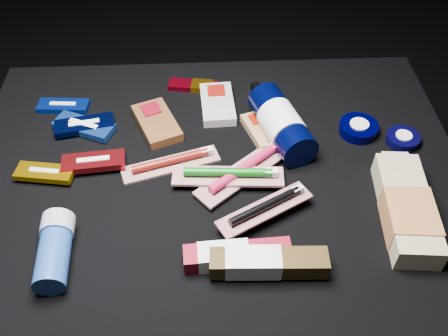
{
  "coord_description": "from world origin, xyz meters",
  "views": [
    {
      "loc": [
        -0.02,
        -0.65,
        1.11
      ],
      "look_at": [
        0.01,
        0.01,
        0.42
      ],
      "focal_mm": 40.0,
      "sensor_mm": 36.0,
      "label": 1
    }
  ],
  "objects_px": {
    "lotion_bottle": "(281,123)",
    "toothpaste_carton_red": "(233,256)",
    "bodywash_bottle": "(407,210)",
    "deodorant_stick": "(54,250)"
  },
  "relations": [
    {
      "from": "lotion_bottle",
      "to": "toothpaste_carton_red",
      "type": "bearing_deg",
      "value": -128.26
    },
    {
      "from": "toothpaste_carton_red",
      "to": "bodywash_bottle",
      "type": "bearing_deg",
      "value": 10.82
    },
    {
      "from": "bodywash_bottle",
      "to": "deodorant_stick",
      "type": "distance_m",
      "value": 0.61
    },
    {
      "from": "bodywash_bottle",
      "to": "toothpaste_carton_red",
      "type": "xyz_separation_m",
      "value": [
        -0.31,
        -0.08,
        -0.01
      ]
    },
    {
      "from": "bodywash_bottle",
      "to": "deodorant_stick",
      "type": "height_order",
      "value": "deodorant_stick"
    },
    {
      "from": "lotion_bottle",
      "to": "bodywash_bottle",
      "type": "xyz_separation_m",
      "value": [
        0.2,
        -0.22,
        -0.01
      ]
    },
    {
      "from": "bodywash_bottle",
      "to": "toothpaste_carton_red",
      "type": "height_order",
      "value": "bodywash_bottle"
    },
    {
      "from": "lotion_bottle",
      "to": "deodorant_stick",
      "type": "distance_m",
      "value": 0.5
    },
    {
      "from": "lotion_bottle",
      "to": "bodywash_bottle",
      "type": "relative_size",
      "value": 0.99
    },
    {
      "from": "bodywash_bottle",
      "to": "toothpaste_carton_red",
      "type": "relative_size",
      "value": 1.36
    }
  ]
}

